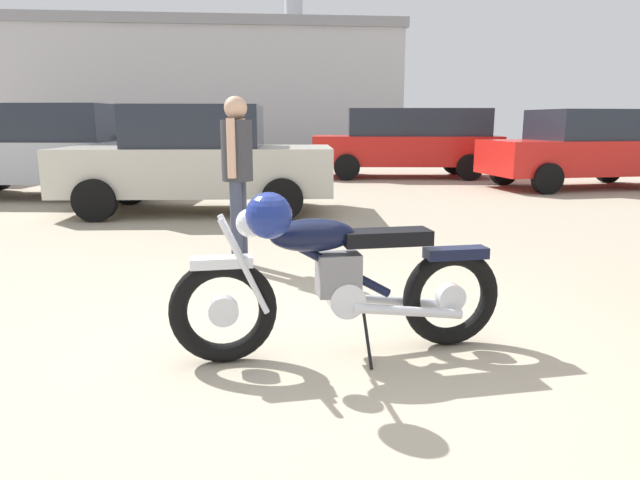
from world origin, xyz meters
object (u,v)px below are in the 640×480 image
object	(u,v)px
red_hatchback_near	(198,159)
blue_hatchback_right	(409,140)
vintage_motorcycle	(334,279)
dark_sedan_left	(583,149)
white_estate_far	(174,141)
bystander	(237,164)
pale_sedan_back	(35,147)

from	to	relation	value
red_hatchback_near	blue_hatchback_right	bearing A→B (deg)	-128.29
vintage_motorcycle	dark_sedan_left	distance (m)	10.64
blue_hatchback_right	dark_sedan_left	xyz separation A→B (m)	(3.26, -2.61, -0.10)
vintage_motorcycle	blue_hatchback_right	world-z (taller)	blue_hatchback_right
white_estate_far	blue_hatchback_right	bearing A→B (deg)	176.79
vintage_motorcycle	white_estate_far	size ratio (longest dim) A/B	0.52
vintage_motorcycle	dark_sedan_left	bearing A→B (deg)	-132.57
white_estate_far	dark_sedan_left	size ratio (longest dim) A/B	0.91
bystander	dark_sedan_left	xyz separation A→B (m)	(6.82, 6.51, -0.18)
blue_hatchback_right	white_estate_far	world-z (taller)	white_estate_far
vintage_motorcycle	dark_sedan_left	xyz separation A→B (m)	(6.05, 8.74, 0.34)
pale_sedan_back	dark_sedan_left	bearing A→B (deg)	10.29
red_hatchback_near	pale_sedan_back	xyz separation A→B (m)	(-3.38, 2.03, 0.10)
blue_hatchback_right	pale_sedan_back	size ratio (longest dim) A/B	0.99
red_hatchback_near	dark_sedan_left	size ratio (longest dim) A/B	0.96
bystander	pale_sedan_back	distance (m)	7.08
bystander	red_hatchback_near	world-z (taller)	red_hatchback_near
bystander	pale_sedan_back	size ratio (longest dim) A/B	0.34
blue_hatchback_right	red_hatchback_near	xyz separation A→B (m)	(-4.51, -5.56, -0.10)
white_estate_far	pale_sedan_back	size ratio (longest dim) A/B	0.83
white_estate_far	pale_sedan_back	bearing A→B (deg)	72.12
red_hatchback_near	white_estate_far	bearing A→B (deg)	-74.78
pale_sedan_back	vintage_motorcycle	bearing A→B (deg)	-51.28
bystander	blue_hatchback_right	world-z (taller)	blue_hatchback_right
white_estate_far	dark_sedan_left	world-z (taller)	white_estate_far
bystander	dark_sedan_left	size ratio (longest dim) A/B	0.38
dark_sedan_left	blue_hatchback_right	bearing A→B (deg)	133.13
dark_sedan_left	white_estate_far	bearing A→B (deg)	151.94
blue_hatchback_right	red_hatchback_near	distance (m)	7.16
bystander	blue_hatchback_right	size ratio (longest dim) A/B	0.34
red_hatchback_near	white_estate_far	size ratio (longest dim) A/B	1.05
blue_hatchback_right	red_hatchback_near	size ratio (longest dim) A/B	1.14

